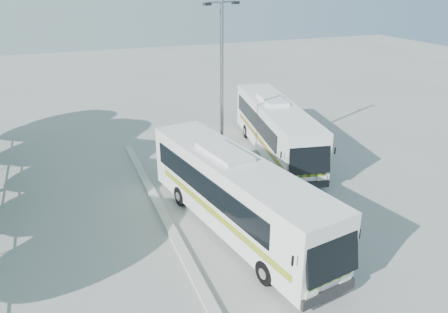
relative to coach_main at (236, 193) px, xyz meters
name	(u,v)px	position (x,y,z in m)	size (l,w,h in m)	color
ground	(220,218)	(-0.27, 1.07, -1.69)	(100.00, 100.00, 0.00)	#9B9B96
kerb_divider	(158,205)	(-2.57, 3.07, -1.61)	(0.40, 16.00, 0.15)	#B2B2AD
coach_main	(236,193)	(0.00, 0.00, 0.00)	(4.11, 11.32, 3.08)	silver
coach_adjacent	(276,128)	(5.44, 6.89, -0.04)	(4.09, 11.05, 3.01)	white
lamppost	(222,80)	(1.73, 6.06, 3.23)	(2.12, 0.90, 8.91)	gray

